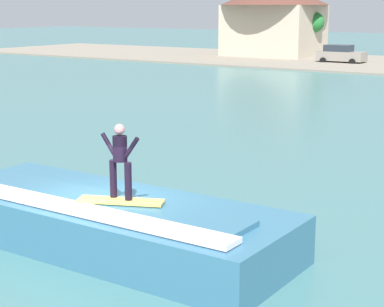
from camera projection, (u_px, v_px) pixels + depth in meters
ground_plane at (103, 248)px, 15.42m from camera, size 260.00×260.00×0.00m
wave_crest at (108, 222)px, 15.45m from camera, size 8.92×3.28×1.23m
surfboard at (121, 201)px, 14.74m from camera, size 1.96×1.20×0.06m
surfer at (120, 157)px, 14.61m from camera, size 1.07×0.32×1.69m
car_near_shore at (341, 54)px, 64.86m from camera, size 4.57×2.31×1.86m
house_with_chimney at (274, 14)px, 72.89m from camera, size 11.93×11.93×8.34m
tree_short_bushy at (314, 23)px, 71.04m from camera, size 2.19×2.19×4.95m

